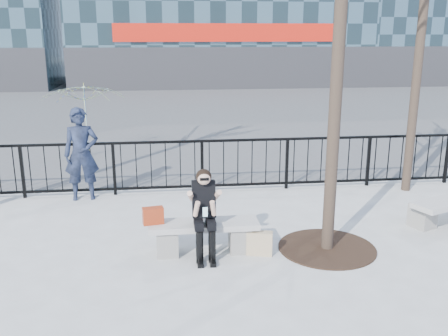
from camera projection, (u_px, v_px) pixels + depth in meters
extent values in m
plane|color=#A2A19C|center=(204.00, 252.00, 7.61)|extent=(120.00, 120.00, 0.00)
cube|color=#474747|center=(177.00, 108.00, 21.97)|extent=(60.00, 23.00, 0.01)
cube|color=black|center=(192.00, 141.00, 10.20)|extent=(14.00, 0.05, 0.05)
cube|color=black|center=(193.00, 186.00, 10.45)|extent=(14.00, 0.05, 0.05)
cube|color=#2D2D30|center=(226.00, 69.00, 28.66)|extent=(18.00, 0.08, 2.40)
cube|color=#B9180C|center=(226.00, 33.00, 28.08)|extent=(12.60, 0.12, 1.00)
cylinder|color=black|center=(423.00, 18.00, 9.68)|extent=(0.18, 0.18, 7.00)
cylinder|color=black|center=(327.00, 248.00, 7.72)|extent=(1.50, 1.50, 0.02)
cube|color=slate|center=(168.00, 242.00, 7.49)|extent=(0.32, 0.38, 0.40)
cube|color=slate|center=(240.00, 238.00, 7.62)|extent=(0.32, 0.38, 0.40)
cube|color=#989490|center=(204.00, 225.00, 7.49)|extent=(1.65, 0.46, 0.09)
cube|color=slate|center=(422.00, 216.00, 8.54)|extent=(0.32, 0.38, 0.40)
cube|color=#9C2F13|center=(153.00, 216.00, 7.38)|extent=(0.33, 0.19, 0.25)
cube|color=beige|center=(260.00, 243.00, 7.47)|extent=(0.41, 0.23, 0.36)
imported|color=black|center=(81.00, 154.00, 9.80)|extent=(0.72, 0.52, 1.84)
imported|color=#E4F035|center=(85.00, 120.00, 13.20)|extent=(2.80, 2.82, 1.96)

